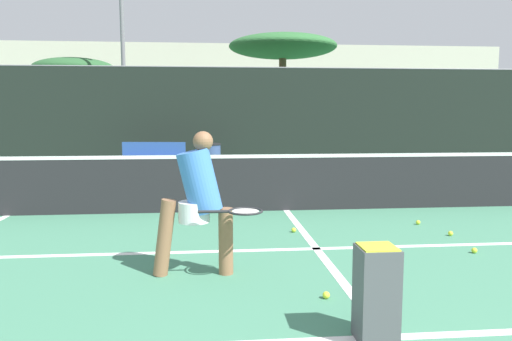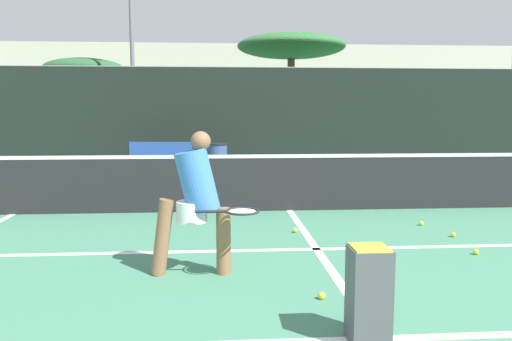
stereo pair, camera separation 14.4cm
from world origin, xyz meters
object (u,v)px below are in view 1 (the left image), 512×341
at_px(trash_bin, 211,159).
at_px(parked_car, 207,142).
at_px(player_practicing, 198,199).
at_px(courtside_bench, 153,157).
at_px(ball_hopper, 376,292).

relative_size(trash_bin, parked_car, 0.19).
xyz_separation_m(trash_bin, parked_car, (-0.09, 3.36, 0.22)).
bearing_deg(player_practicing, trash_bin, 90.30).
relative_size(player_practicing, courtside_bench, 0.87).
xyz_separation_m(player_practicing, trash_bin, (0.17, 8.15, -0.38)).
bearing_deg(player_practicing, courtside_bench, 100.86).
height_order(ball_hopper, trash_bin, trash_bin).
bearing_deg(ball_hopper, courtside_bench, 105.25).
distance_m(courtside_bench, parked_car, 3.79).
height_order(player_practicing, ball_hopper, player_practicing).
bearing_deg(trash_bin, ball_hopper, -83.40).
height_order(ball_hopper, courtside_bench, courtside_bench).
xyz_separation_m(courtside_bench, trash_bin, (1.49, 0.17, -0.06)).
relative_size(ball_hopper, parked_car, 0.17).
distance_m(trash_bin, parked_car, 3.36).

